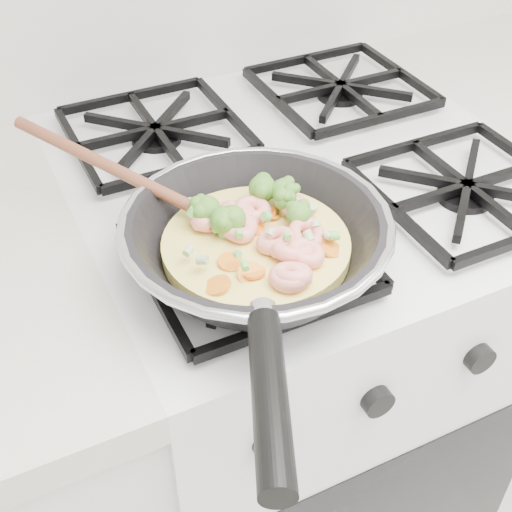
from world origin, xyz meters
name	(u,v)px	position (x,y,z in m)	size (l,w,h in m)	color
stove	(291,381)	(0.00, 1.70, 0.46)	(0.60, 0.60, 0.92)	white
skillet	(255,239)	(-0.15, 1.53, 0.96)	(0.33, 0.54, 0.09)	black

